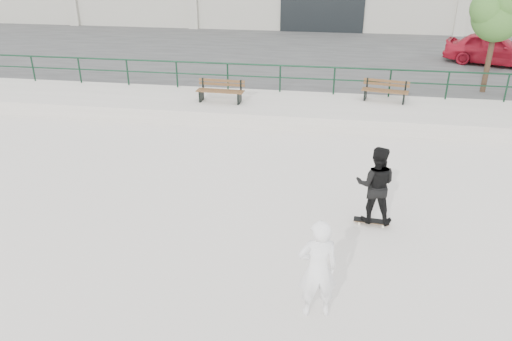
% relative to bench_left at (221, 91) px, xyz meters
% --- Properties ---
extents(ground, '(120.00, 120.00, 0.00)m').
position_rel_bench_left_xyz_m(ground, '(2.93, -9.27, -0.88)').
color(ground, silver).
rests_on(ground, ground).
extents(ledge, '(30.00, 3.00, 0.50)m').
position_rel_bench_left_xyz_m(ledge, '(2.93, 0.23, -0.63)').
color(ledge, beige).
rests_on(ledge, ground).
extents(parking_strip, '(60.00, 14.00, 0.50)m').
position_rel_bench_left_xyz_m(parking_strip, '(2.93, 8.73, -0.63)').
color(parking_strip, '#373737').
rests_on(parking_strip, ground).
extents(railing, '(28.00, 0.06, 1.03)m').
position_rel_bench_left_xyz_m(railing, '(2.93, 1.53, 0.36)').
color(railing, '#12321F').
rests_on(railing, ledge).
extents(bench_left, '(1.69, 0.57, 0.77)m').
position_rel_bench_left_xyz_m(bench_left, '(0.00, 0.00, 0.00)').
color(bench_left, '#4F331B').
rests_on(bench_left, ledge).
extents(bench_right, '(1.66, 0.75, 0.74)m').
position_rel_bench_left_xyz_m(bench_right, '(5.74, 0.99, -0.02)').
color(bench_right, '#4F331B').
rests_on(bench_right, ledge).
extents(tree, '(2.20, 1.96, 3.91)m').
position_rel_bench_left_xyz_m(tree, '(9.53, 2.77, 2.55)').
color(tree, '#3E2F1F').
rests_on(tree, parking_strip).
extents(red_car, '(4.47, 3.07, 1.41)m').
position_rel_bench_left_xyz_m(red_car, '(10.95, 7.44, 0.33)').
color(red_car, '#AB1527').
rests_on(red_car, parking_strip).
extents(skateboard, '(0.79, 0.26, 0.09)m').
position_rel_bench_left_xyz_m(skateboard, '(4.97, -6.80, -0.81)').
color(skateboard, black).
rests_on(skateboard, ground).
extents(standing_skater, '(0.92, 0.74, 1.77)m').
position_rel_bench_left_xyz_m(standing_skater, '(4.97, -6.80, 0.10)').
color(standing_skater, black).
rests_on(standing_skater, skateboard).
extents(seated_skater, '(0.75, 0.58, 1.83)m').
position_rel_bench_left_xyz_m(seated_skater, '(3.87, -9.92, 0.03)').
color(seated_skater, white).
rests_on(seated_skater, ground).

